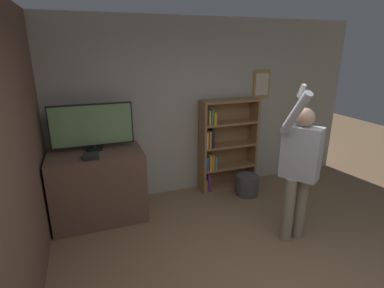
{
  "coord_description": "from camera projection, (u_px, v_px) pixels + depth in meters",
  "views": [
    {
      "loc": [
        -1.45,
        -1.58,
        2.27
      ],
      "look_at": [
        -0.28,
        1.61,
        1.16
      ],
      "focal_mm": 28.0,
      "sensor_mm": 36.0,
      "label": 1
    }
  ],
  "objects": [
    {
      "name": "wall_back",
      "position": [
        184.0,
        109.0,
        4.64
      ],
      "size": [
        6.0,
        0.09,
        2.7
      ],
      "color": "#B2AD9E",
      "rests_on": "ground_plane"
    },
    {
      "name": "wall_side_brick",
      "position": [
        21.0,
        153.0,
        2.72
      ],
      "size": [
        0.06,
        4.34,
        2.7
      ],
      "color": "brown",
      "rests_on": "ground_plane"
    },
    {
      "name": "person",
      "position": [
        300.0,
        164.0,
        3.43
      ],
      "size": [
        0.56,
        0.55,
        1.93
      ],
      "rotation": [
        0.0,
        0.0,
        -1.0
      ],
      "color": "gray",
      "rests_on": "ground_plane"
    },
    {
      "name": "waste_bin",
      "position": [
        247.0,
        185.0,
        4.79
      ],
      "size": [
        0.35,
        0.35,
        0.32
      ],
      "color": "#4C4C51",
      "rests_on": "ground_plane"
    },
    {
      "name": "bookshelf",
      "position": [
        223.0,
        145.0,
        4.87
      ],
      "size": [
        0.95,
        0.28,
        1.49
      ],
      "color": "#997047",
      "rests_on": "ground_plane"
    },
    {
      "name": "game_console",
      "position": [
        91.0,
        156.0,
        3.67
      ],
      "size": [
        0.19,
        0.17,
        0.06
      ],
      "color": "black",
      "rests_on": "tv_ledge"
    },
    {
      "name": "tv_ledge",
      "position": [
        99.0,
        186.0,
        4.04
      ],
      "size": [
        1.2,
        0.71,
        0.96
      ],
      "color": "brown",
      "rests_on": "ground_plane"
    },
    {
      "name": "television",
      "position": [
        92.0,
        127.0,
        3.88
      ],
      "size": [
        1.05,
        0.22,
        0.62
      ],
      "color": "black",
      "rests_on": "tv_ledge"
    }
  ]
}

